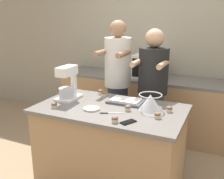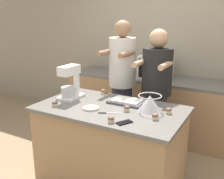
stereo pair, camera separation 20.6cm
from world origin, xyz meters
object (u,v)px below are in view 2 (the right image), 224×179
(cell_phone, at_px, (124,122))
(cupcake_4, at_px, (155,116))
(person_right, at_px, (156,95))
(cupcake_5, at_px, (106,93))
(baking_tray, at_px, (127,101))
(cupcake_2, at_px, (169,111))
(cupcake_6, at_px, (103,92))
(cupcake_1, at_px, (111,119))
(stand_mixer, at_px, (70,84))
(knife, at_px, (108,113))
(mixing_bowl, at_px, (150,103))
(small_plate, at_px, (91,108))
(person_left, at_px, (122,85))
(cupcake_0, at_px, (127,108))
(cupcake_3, at_px, (55,104))
(microwave_oven, at_px, (155,67))

(cell_phone, distance_m, cupcake_4, 0.30)
(person_right, xyz_separation_m, cupcake_5, (-0.47, -0.40, 0.05))
(baking_tray, bearing_deg, cupcake_2, -9.64)
(cupcake_6, bearing_deg, cupcake_1, -54.43)
(stand_mixer, distance_m, knife, 0.67)
(cell_phone, bearing_deg, mixing_bowl, 78.31)
(small_plate, bearing_deg, person_left, 95.73)
(cupcake_1, bearing_deg, cupcake_0, 90.35)
(stand_mixer, bearing_deg, cupcake_0, -5.14)
(stand_mixer, bearing_deg, cupcake_6, 52.74)
(baking_tray, height_order, small_plate, baking_tray)
(small_plate, distance_m, cupcake_3, 0.39)
(person_left, xyz_separation_m, person_right, (0.47, 0.00, -0.06))
(cupcake_0, bearing_deg, cupcake_6, 142.49)
(cupcake_1, bearing_deg, cell_phone, 23.22)
(cupcake_5, bearing_deg, cupcake_2, -13.24)
(cell_phone, distance_m, cupcake_0, 0.30)
(cupcake_1, xyz_separation_m, cupcake_5, (-0.44, 0.65, 0.00))
(cupcake_5, bearing_deg, knife, -57.59)
(mixing_bowl, distance_m, knife, 0.43)
(small_plate, bearing_deg, mixing_bowl, 24.19)
(baking_tray, distance_m, microwave_oven, 1.21)
(cupcake_1, bearing_deg, baking_tray, 101.81)
(cell_phone, relative_size, small_plate, 0.99)
(person_left, height_order, small_plate, person_left)
(microwave_oven, bearing_deg, cupcake_2, -64.42)
(cupcake_1, bearing_deg, cupcake_2, 50.53)
(cupcake_2, xyz_separation_m, cupcake_5, (-0.81, 0.19, 0.00))
(stand_mixer, bearing_deg, cupcake_5, 40.54)
(cupcake_2, relative_size, cupcake_6, 1.00)
(cupcake_4, distance_m, cupcake_5, 0.85)
(cupcake_3, bearing_deg, stand_mixer, 95.28)
(cupcake_5, bearing_deg, cupcake_6, 142.81)
(person_right, distance_m, knife, 0.89)
(stand_mixer, relative_size, baking_tray, 1.01)
(person_left, xyz_separation_m, cupcake_1, (0.43, -1.06, -0.01))
(mixing_bowl, height_order, baking_tray, mixing_bowl)
(knife, height_order, cupcake_2, cupcake_2)
(person_left, height_order, cupcake_6, person_left)
(cell_phone, distance_m, knife, 0.28)
(microwave_oven, bearing_deg, cell_phone, -78.61)
(person_right, height_order, cupcake_0, person_right)
(person_left, distance_m, small_plate, 0.86)
(person_right, distance_m, cupcake_2, 0.69)
(person_left, xyz_separation_m, cupcake_6, (-0.07, -0.35, -0.01))
(mixing_bowl, height_order, cupcake_2, mixing_bowl)
(person_right, bearing_deg, small_plate, -114.06)
(person_left, relative_size, cupcake_2, 28.26)
(microwave_oven, height_order, knife, microwave_oven)
(stand_mixer, height_order, small_plate, stand_mixer)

